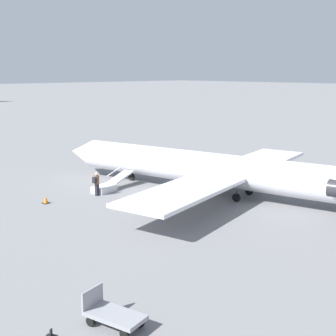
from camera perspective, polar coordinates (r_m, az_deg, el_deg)
ground_plane at (r=35.23m, az=5.57°, el=-3.12°), size 600.00×600.00×0.00m
airplane_main at (r=34.40m, az=6.95°, el=-0.28°), size 29.48×22.78×6.33m
boarding_stairs at (r=36.10m, az=-7.38°, el=-2.20°), size 1.88×4.14×1.61m
passenger at (r=34.68m, az=-8.71°, el=-1.73°), size 0.40×0.56×1.74m
luggage_cart at (r=17.70m, az=-6.82°, el=-17.24°), size 2.40×1.59×1.22m
traffic_cone_near_stairs at (r=33.58m, az=-14.67°, el=-3.80°), size 0.46×0.46×0.50m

